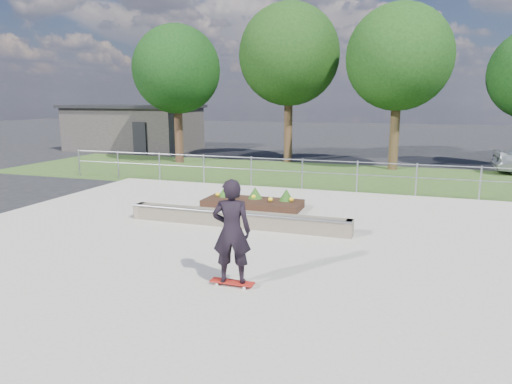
% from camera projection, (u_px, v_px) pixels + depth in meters
% --- Properties ---
extents(ground, '(120.00, 120.00, 0.00)m').
position_uv_depth(ground, '(226.00, 253.00, 10.04)').
color(ground, black).
rests_on(ground, ground).
extents(grass_verge, '(30.00, 8.00, 0.02)m').
position_uv_depth(grass_verge, '(319.00, 176.00, 20.26)').
color(grass_verge, '#2E481D').
rests_on(grass_verge, ground).
extents(concrete_slab, '(15.00, 15.00, 0.06)m').
position_uv_depth(concrete_slab, '(226.00, 252.00, 10.04)').
color(concrete_slab, '#A29D90').
rests_on(concrete_slab, ground).
extents(fence, '(20.06, 0.06, 1.20)m').
position_uv_depth(fence, '(302.00, 170.00, 16.86)').
color(fence, '#919499').
rests_on(fence, ground).
extents(building, '(8.40, 5.40, 3.00)m').
position_uv_depth(building, '(135.00, 127.00, 30.82)').
color(building, '#302C2A').
rests_on(building, ground).
extents(tree_far_left, '(4.55, 4.55, 7.15)m').
position_uv_depth(tree_far_left, '(177.00, 70.00, 23.65)').
color(tree_far_left, '#361F15').
rests_on(tree_far_left, ground).
extents(tree_mid_left, '(5.25, 5.25, 8.25)m').
position_uv_depth(tree_mid_left, '(289.00, 55.00, 23.65)').
color(tree_mid_left, '#362315').
rests_on(tree_mid_left, ground).
extents(tree_mid_right, '(4.90, 4.90, 7.70)m').
position_uv_depth(tree_mid_right, '(399.00, 58.00, 21.09)').
color(tree_mid_right, '#352515').
rests_on(tree_mid_right, ground).
extents(grind_ledge, '(6.00, 0.44, 0.43)m').
position_uv_depth(grind_ledge, '(237.00, 219.00, 11.91)').
color(grind_ledge, brown).
rests_on(grind_ledge, concrete_slab).
extents(planter_bed, '(3.00, 1.20, 0.61)m').
position_uv_depth(planter_bed, '(253.00, 202.00, 14.00)').
color(planter_bed, black).
rests_on(planter_bed, concrete_slab).
extents(skateboarder, '(0.80, 0.59, 1.94)m').
position_uv_depth(skateboarder, '(232.00, 232.00, 7.92)').
color(skateboarder, silver).
rests_on(skateboarder, concrete_slab).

